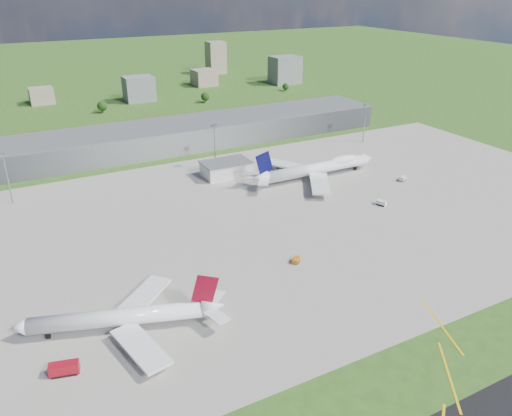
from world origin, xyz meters
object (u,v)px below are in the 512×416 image
van_white_far (403,179)px  van_white_near (381,203)px  airliner_red_twin (125,318)px  fire_truck (64,369)px  tug_yellow (296,260)px  airliner_blue_quad (318,168)px

van_white_far → van_white_near: bearing=-175.5°
airliner_red_twin → van_white_far: bearing=-143.3°
fire_truck → tug_yellow: (90.28, 21.25, -0.81)m
airliner_blue_quad → fire_truck: size_ratio=9.02×
airliner_red_twin → fire_truck: airliner_red_twin is taller
van_white_near → fire_truck: bearing=85.0°
airliner_blue_quad → van_white_far: (39.05, -26.03, -4.45)m
airliner_red_twin → van_white_far: size_ratio=11.84×
airliner_blue_quad → tug_yellow: size_ratio=17.38×
airliner_blue_quad → tug_yellow: airliner_blue_quad is taller
van_white_near → van_white_far: (32.60, 20.09, -0.00)m
airliner_red_twin → airliner_blue_quad: 153.66m
van_white_far → tug_yellow: bearing=178.1°
fire_truck → tug_yellow: size_ratio=1.93×
tug_yellow → van_white_far: (98.69, 46.61, 0.27)m
fire_truck → van_white_far: fire_truck is taller
airliner_red_twin → tug_yellow: 70.73m
airliner_blue_quad → fire_truck: bearing=-147.6°
fire_truck → van_white_near: size_ratio=1.62×
airliner_red_twin → airliner_blue_quad: airliner_blue_quad is taller
tug_yellow → van_white_near: bearing=-18.6°
airliner_red_twin → tug_yellow: size_ratio=14.10×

